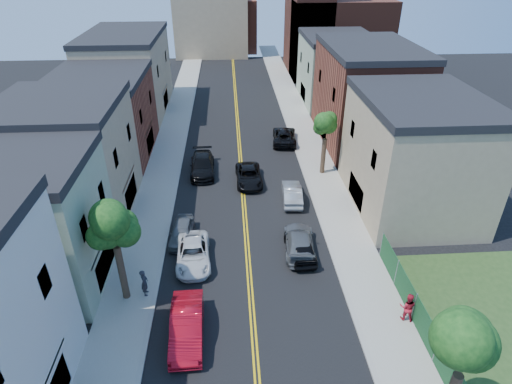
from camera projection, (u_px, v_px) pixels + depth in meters
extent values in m
cube|color=gray|center=(171.00, 137.00, 49.45)|extent=(3.20, 100.00, 0.15)
cube|color=gray|center=(305.00, 134.00, 50.34)|extent=(3.20, 100.00, 0.15)
cube|color=gray|center=(186.00, 137.00, 49.54)|extent=(0.30, 100.00, 0.15)
cube|color=gray|center=(290.00, 134.00, 50.24)|extent=(0.30, 100.00, 0.15)
cube|color=gray|center=(24.00, 229.00, 26.34)|extent=(9.00, 8.00, 8.50)
cube|color=#998466|center=(68.00, 161.00, 33.96)|extent=(9.00, 10.00, 9.00)
cube|color=brown|center=(103.00, 119.00, 43.67)|extent=(9.00, 12.00, 8.00)
cube|color=#998466|center=(128.00, 75.00, 55.34)|extent=(9.00, 16.00, 9.50)
cube|color=#998466|center=(414.00, 157.00, 34.67)|extent=(9.00, 12.00, 9.00)
cube|color=brown|center=(366.00, 97.00, 46.46)|extent=(9.00, 14.00, 10.00)
cube|color=gray|center=(336.00, 71.00, 58.89)|extent=(9.00, 12.00, 8.50)
cube|color=#4C2319|center=(336.00, 36.00, 71.97)|extent=(16.00, 14.00, 12.00)
cube|color=#4C2319|center=(313.00, 7.00, 65.71)|extent=(6.00, 6.00, 22.00)
cube|color=#998466|center=(211.00, 24.00, 82.80)|extent=(14.00, 8.00, 12.00)
cube|color=brown|center=(231.00, 26.00, 86.97)|extent=(10.00, 8.00, 10.00)
cube|color=#143F1E|center=(424.00, 327.00, 23.67)|extent=(0.04, 15.00, 1.90)
cylinder|color=#382C1C|center=(122.00, 273.00, 26.04)|extent=(0.44, 0.44, 3.96)
sphere|color=#0F3711|center=(110.00, 214.00, 23.85)|extent=(5.20, 5.20, 5.20)
sphere|color=#0F3711|center=(114.00, 201.00, 23.01)|extent=(3.90, 3.90, 3.90)
sphere|color=#0F3711|center=(104.00, 217.00, 24.53)|extent=(3.64, 3.64, 3.64)
sphere|color=#0F3711|center=(476.00, 330.00, 15.77)|extent=(5.80, 5.80, 5.80)
sphere|color=#0F3711|center=(507.00, 316.00, 14.85)|extent=(4.35, 4.35, 4.35)
sphere|color=#0F3711|center=(450.00, 330.00, 16.53)|extent=(4.06, 4.06, 4.06)
cylinder|color=#382C1C|center=(323.00, 156.00, 40.80)|extent=(0.44, 0.44, 3.52)
sphere|color=#0F3711|center=(327.00, 119.00, 38.91)|extent=(4.40, 4.40, 4.40)
sphere|color=#0F3711|center=(333.00, 111.00, 38.20)|extent=(3.30, 3.30, 3.30)
sphere|color=#0F3711|center=(320.00, 122.00, 39.49)|extent=(3.08, 3.08, 3.08)
imported|color=#B50C1B|center=(187.00, 326.00, 24.06)|extent=(1.96, 5.21, 1.70)
imported|color=silver|center=(193.00, 254.00, 29.86)|extent=(2.69, 5.24, 1.42)
imported|color=#53565A|center=(182.00, 232.00, 32.15)|extent=(1.89, 4.25, 1.42)
imported|color=black|center=(202.00, 165.00, 41.53)|extent=(2.48, 5.74, 1.64)
imported|color=#54585B|center=(299.00, 242.00, 30.98)|extent=(2.61, 5.40, 1.52)
imported|color=black|center=(300.00, 246.00, 30.55)|extent=(2.05, 4.60, 1.54)
imported|color=#9B9FA3|center=(292.00, 193.00, 37.02)|extent=(1.85, 4.61, 1.49)
imported|color=black|center=(284.00, 136.00, 48.02)|extent=(3.08, 5.75, 1.53)
imported|color=black|center=(249.00, 176.00, 39.89)|extent=(2.48, 5.16, 1.42)
imported|color=#23242A|center=(144.00, 282.00, 26.77)|extent=(0.51, 0.72, 1.89)
imported|color=#B21B2C|center=(407.00, 307.00, 24.96)|extent=(1.12, 1.00, 1.91)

